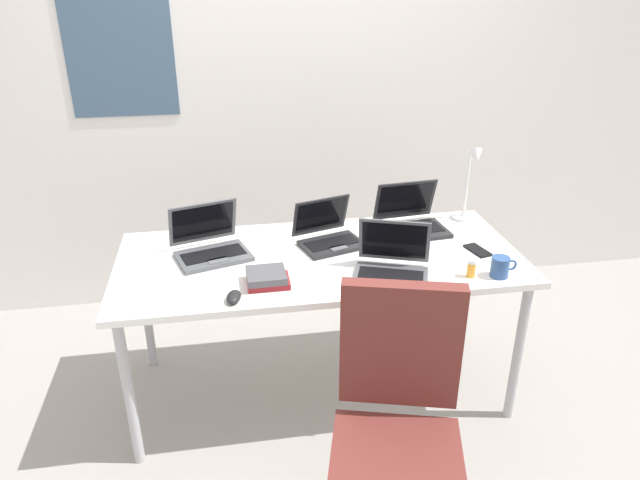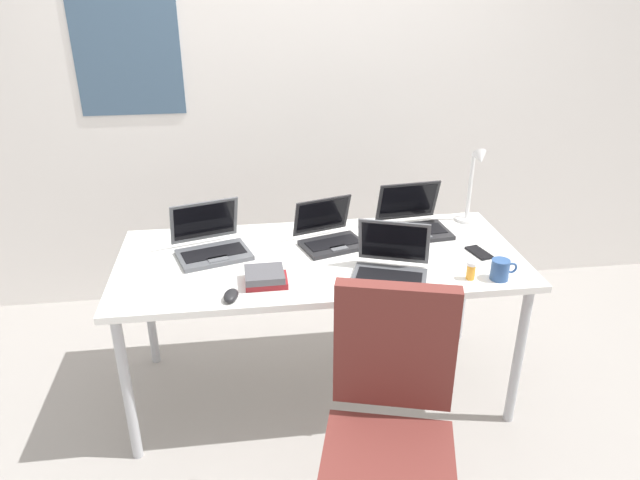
% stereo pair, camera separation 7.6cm
% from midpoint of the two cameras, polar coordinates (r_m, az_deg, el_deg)
% --- Properties ---
extents(ground_plane, '(12.00, 12.00, 0.00)m').
position_cam_midpoint_polar(ground_plane, '(3.05, -0.74, -14.12)').
color(ground_plane, gray).
extents(wall_back, '(6.00, 0.13, 2.60)m').
position_cam_midpoint_polar(wall_back, '(3.51, -3.75, 14.76)').
color(wall_back, silver).
rests_on(wall_back, ground_plane).
extents(desk, '(1.80, 0.80, 0.74)m').
position_cam_midpoint_polar(desk, '(2.67, -0.82, -2.67)').
color(desk, white).
rests_on(desk, ground_plane).
extents(desk_lamp, '(0.12, 0.18, 0.40)m').
position_cam_midpoint_polar(desk_lamp, '(3.02, 13.56, 5.27)').
color(desk_lamp, white).
rests_on(desk_lamp, desk).
extents(laptop_far_corner, '(0.38, 0.36, 0.23)m').
position_cam_midpoint_polar(laptop_far_corner, '(2.69, -11.38, -0.53)').
color(laptop_far_corner, '#515459').
rests_on(laptop_far_corner, desk).
extents(laptop_front_right, '(0.34, 0.32, 0.21)m').
position_cam_midpoint_polar(laptop_front_right, '(2.74, 0.04, 0.45)').
color(laptop_front_right, '#232326').
rests_on(laptop_front_right, desk).
extents(laptop_front_left, '(0.37, 0.35, 0.22)m').
position_cam_midpoint_polar(laptop_front_left, '(2.47, 6.09, -2.50)').
color(laptop_front_left, '#515459').
rests_on(laptop_front_left, desk).
extents(laptop_near_mouse, '(0.34, 0.31, 0.23)m').
position_cam_midpoint_polar(laptop_near_mouse, '(2.92, 8.12, 1.81)').
color(laptop_near_mouse, '#232326').
rests_on(laptop_near_mouse, desk).
extents(computer_mouse, '(0.08, 0.11, 0.03)m').
position_cam_midpoint_polar(computer_mouse, '(2.32, -9.29, -5.46)').
color(computer_mouse, black).
rests_on(computer_mouse, desk).
extents(cell_phone, '(0.10, 0.15, 0.01)m').
position_cam_midpoint_polar(cell_phone, '(2.77, 14.26, -0.98)').
color(cell_phone, black).
rests_on(cell_phone, desk).
extents(pill_bottle, '(0.04, 0.04, 0.08)m').
position_cam_midpoint_polar(pill_bottle, '(2.52, 13.61, -2.65)').
color(pill_bottle, gold).
rests_on(pill_bottle, desk).
extents(book_stack, '(0.17, 0.15, 0.06)m').
position_cam_midpoint_polar(book_stack, '(2.41, -6.04, -3.70)').
color(book_stack, maroon).
rests_on(book_stack, desk).
extents(coffee_mug, '(0.11, 0.08, 0.09)m').
position_cam_midpoint_polar(coffee_mug, '(2.56, 16.26, -2.52)').
color(coffee_mug, '#2D518C').
rests_on(coffee_mug, desk).
extents(office_chair, '(0.55, 0.60, 0.97)m').
position_cam_midpoint_polar(office_chair, '(2.17, 6.30, -19.83)').
color(office_chair, black).
rests_on(office_chair, ground_plane).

